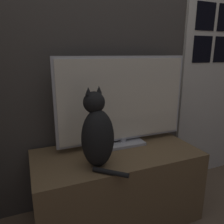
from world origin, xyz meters
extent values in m
cube|color=#47423D|center=(0.00, 1.22, 1.30)|extent=(4.80, 0.05, 2.60)
cube|color=brown|center=(0.00, 0.91, 0.26)|extent=(1.14, 0.54, 0.52)
cube|color=#B7B7BC|center=(0.10, 1.02, 0.53)|extent=(0.30, 0.18, 0.02)
cylinder|color=#B7B7BC|center=(0.10, 1.02, 0.56)|extent=(0.04, 0.04, 0.03)
cube|color=#B7B7BC|center=(0.10, 1.03, 0.86)|extent=(0.99, 0.02, 0.61)
cube|color=silver|center=(0.10, 1.02, 0.86)|extent=(0.95, 0.01, 0.58)
ellipsoid|color=black|center=(-0.18, 0.78, 0.70)|extent=(0.24, 0.22, 0.35)
ellipsoid|color=silver|center=(-0.19, 0.84, 0.68)|extent=(0.12, 0.08, 0.19)
sphere|color=black|center=(-0.19, 0.81, 0.91)|extent=(0.15, 0.15, 0.13)
cone|color=black|center=(-0.22, 0.81, 0.98)|extent=(0.04, 0.04, 0.04)
cone|color=black|center=(-0.15, 0.82, 0.98)|extent=(0.04, 0.04, 0.04)
cylinder|color=black|center=(-0.15, 0.65, 0.54)|extent=(0.18, 0.16, 0.03)
cube|color=silver|center=(1.16, 1.18, 1.02)|extent=(0.84, 0.03, 2.05)
cube|color=black|center=(0.92, 1.17, 1.22)|extent=(0.20, 0.01, 0.22)
cube|color=black|center=(0.92, 1.17, 1.49)|extent=(0.20, 0.01, 0.22)
cube|color=black|center=(1.16, 1.17, 1.22)|extent=(0.20, 0.01, 0.22)
camera|label=1|loc=(-0.55, -0.37, 1.18)|focal=35.00mm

